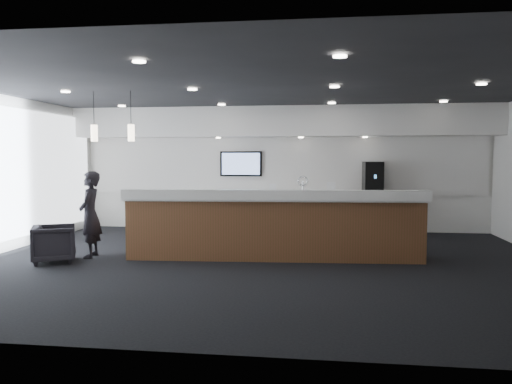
# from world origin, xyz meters

# --- Properties ---
(ground) EXTENTS (10.00, 10.00, 0.00)m
(ground) POSITION_xyz_m (0.00, 0.00, 0.00)
(ground) COLOR black
(ground) RESTS_ON ground
(ceiling) EXTENTS (10.00, 8.00, 0.02)m
(ceiling) POSITION_xyz_m (0.00, 0.00, 3.00)
(ceiling) COLOR black
(ceiling) RESTS_ON back_wall
(back_wall) EXTENTS (10.00, 0.02, 3.00)m
(back_wall) POSITION_xyz_m (0.00, 4.00, 1.50)
(back_wall) COLOR white
(back_wall) RESTS_ON ground
(soffit_bulkhead) EXTENTS (10.00, 0.90, 0.70)m
(soffit_bulkhead) POSITION_xyz_m (0.00, 3.55, 2.65)
(soffit_bulkhead) COLOR white
(soffit_bulkhead) RESTS_ON back_wall
(alcove_panel) EXTENTS (9.80, 0.06, 1.40)m
(alcove_panel) POSITION_xyz_m (0.00, 3.97, 1.60)
(alcove_panel) COLOR white
(alcove_panel) RESTS_ON back_wall
(back_credenza) EXTENTS (5.06, 0.66, 0.95)m
(back_credenza) POSITION_xyz_m (-0.00, 3.64, 0.48)
(back_credenza) COLOR #93969B
(back_credenza) RESTS_ON ground
(wall_tv) EXTENTS (1.05, 0.08, 0.62)m
(wall_tv) POSITION_xyz_m (-1.00, 3.91, 1.65)
(wall_tv) COLOR black
(wall_tv) RESTS_ON back_wall
(pendant_left) EXTENTS (0.12, 0.12, 0.30)m
(pendant_left) POSITION_xyz_m (-2.40, 0.80, 2.25)
(pendant_left) COLOR #FBE7C4
(pendant_left) RESTS_ON ceiling
(pendant_right) EXTENTS (0.12, 0.12, 0.30)m
(pendant_right) POSITION_xyz_m (-3.10, 0.80, 2.25)
(pendant_right) COLOR #FBE7C4
(pendant_right) RESTS_ON ceiling
(ceiling_can_lights) EXTENTS (7.00, 5.00, 0.02)m
(ceiling_can_lights) POSITION_xyz_m (0.00, 0.00, 2.97)
(ceiling_can_lights) COLOR white
(ceiling_can_lights) RESTS_ON ceiling
(service_counter) EXTENTS (5.32, 1.21, 1.49)m
(service_counter) POSITION_xyz_m (0.16, 0.43, 0.57)
(service_counter) COLOR brown
(service_counter) RESTS_ON ground
(coffee_machine) EXTENTS (0.47, 0.59, 0.76)m
(coffee_machine) POSITION_xyz_m (2.20, 3.67, 1.33)
(coffee_machine) COLOR black
(coffee_machine) RESTS_ON back_credenza
(info_sign_left) EXTENTS (0.17, 0.02, 0.23)m
(info_sign_left) POSITION_xyz_m (-0.16, 3.54, 1.06)
(info_sign_left) COLOR white
(info_sign_left) RESTS_ON back_credenza
(info_sign_right) EXTENTS (0.20, 0.05, 0.27)m
(info_sign_right) POSITION_xyz_m (1.22, 3.55, 1.09)
(info_sign_right) COLOR white
(info_sign_right) RESTS_ON back_credenza
(armchair) EXTENTS (0.95, 0.94, 0.65)m
(armchair) POSITION_xyz_m (-3.58, -0.38, 0.32)
(armchair) COLOR black
(armchair) RESTS_ON ground
(lounge_guest) EXTENTS (0.47, 0.63, 1.56)m
(lounge_guest) POSITION_xyz_m (-3.15, 0.11, 0.78)
(lounge_guest) COLOR black
(lounge_guest) RESTS_ON ground
(cup_0) EXTENTS (0.10, 0.10, 0.10)m
(cup_0) POSITION_xyz_m (1.49, 3.55, 1.00)
(cup_0) COLOR white
(cup_0) RESTS_ON back_credenza
(cup_1) EXTENTS (0.15, 0.15, 0.10)m
(cup_1) POSITION_xyz_m (1.35, 3.55, 1.00)
(cup_1) COLOR white
(cup_1) RESTS_ON back_credenza
(cup_2) EXTENTS (0.13, 0.13, 0.10)m
(cup_2) POSITION_xyz_m (1.21, 3.55, 1.00)
(cup_2) COLOR white
(cup_2) RESTS_ON back_credenza
(cup_3) EXTENTS (0.14, 0.14, 0.10)m
(cup_3) POSITION_xyz_m (1.07, 3.55, 1.00)
(cup_3) COLOR white
(cup_3) RESTS_ON back_credenza
(cup_4) EXTENTS (0.14, 0.14, 0.10)m
(cup_4) POSITION_xyz_m (0.93, 3.55, 1.00)
(cup_4) COLOR white
(cup_4) RESTS_ON back_credenza
(cup_5) EXTENTS (0.11, 0.11, 0.10)m
(cup_5) POSITION_xyz_m (0.79, 3.55, 1.00)
(cup_5) COLOR white
(cup_5) RESTS_ON back_credenza
(cup_6) EXTENTS (0.15, 0.15, 0.10)m
(cup_6) POSITION_xyz_m (0.65, 3.55, 1.00)
(cup_6) COLOR white
(cup_6) RESTS_ON back_credenza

